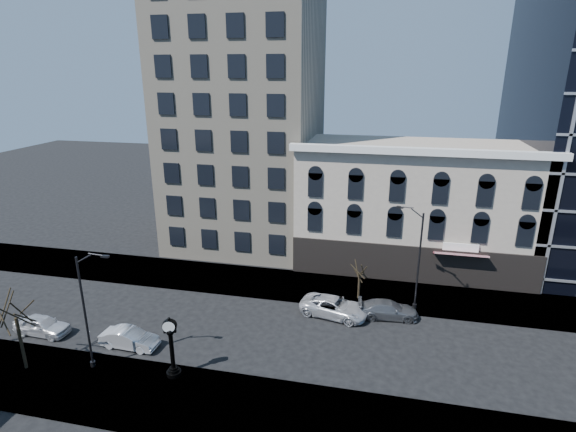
% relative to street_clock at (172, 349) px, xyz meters
% --- Properties ---
extents(ground, '(160.00, 160.00, 0.00)m').
position_rel_street_clock_xyz_m(ground, '(3.29, 6.00, -2.00)').
color(ground, black).
rests_on(ground, ground).
extents(sidewalk_far, '(160.00, 6.00, 0.12)m').
position_rel_street_clock_xyz_m(sidewalk_far, '(3.29, 14.00, -1.94)').
color(sidewalk_far, gray).
rests_on(sidewalk_far, ground).
extents(sidewalk_near, '(160.00, 6.00, 0.12)m').
position_rel_street_clock_xyz_m(sidewalk_near, '(3.29, -2.00, -1.94)').
color(sidewalk_near, gray).
rests_on(sidewalk_near, ground).
extents(cream_tower, '(15.90, 15.40, 42.50)m').
position_rel_street_clock_xyz_m(cream_tower, '(-2.82, 24.88, 17.32)').
color(cream_tower, '#B9AC95').
rests_on(cream_tower, ground).
extents(victorian_row, '(22.60, 11.19, 12.50)m').
position_rel_street_clock_xyz_m(victorian_row, '(15.30, 21.89, 3.99)').
color(victorian_row, '#B7A997').
rests_on(victorian_row, ground).
extents(street_clock, '(0.95, 0.95, 4.17)m').
position_rel_street_clock_xyz_m(street_clock, '(0.00, 0.00, 0.00)').
color(street_clock, black).
rests_on(street_clock, sidewalk_near).
extents(street_lamp_near, '(2.14, 0.44, 8.27)m').
position_rel_street_clock_xyz_m(street_lamp_near, '(-5.00, -0.29, 4.36)').
color(street_lamp_near, black).
rests_on(street_lamp_near, sidewalk_near).
extents(street_lamp_far, '(2.12, 1.07, 8.65)m').
position_rel_street_clock_xyz_m(street_lamp_far, '(14.88, 12.25, 4.65)').
color(street_lamp_far, black).
rests_on(street_lamp_far, sidewalk_far).
extents(bare_tree_near, '(3.47, 3.47, 5.96)m').
position_rel_street_clock_xyz_m(bare_tree_near, '(-9.80, -1.42, 2.62)').
color(bare_tree_near, '#2E2517').
rests_on(bare_tree_near, sidewalk_near).
extents(bare_tree_far, '(2.18, 2.18, 3.75)m').
position_rel_street_clock_xyz_m(bare_tree_far, '(10.86, 12.78, 0.93)').
color(bare_tree_far, '#2E2517').
rests_on(bare_tree_far, sidewalk_far).
extents(car_near_a, '(4.24, 1.82, 1.43)m').
position_rel_street_clock_xyz_m(car_near_a, '(-11.72, 2.42, -1.29)').
color(car_near_a, silver).
rests_on(car_near_a, ground).
extents(car_near_b, '(4.18, 1.55, 1.36)m').
position_rel_street_clock_xyz_m(car_near_b, '(-4.48, 2.30, -1.32)').
color(car_near_b, silver).
rests_on(car_near_b, ground).
extents(car_far_a, '(5.78, 3.49, 1.50)m').
position_rel_street_clock_xyz_m(car_far_a, '(9.14, 9.66, -1.25)').
color(car_far_a, silver).
rests_on(car_far_a, ground).
extents(car_far_b, '(4.90, 2.41, 1.37)m').
position_rel_street_clock_xyz_m(car_far_b, '(13.33, 10.30, -1.32)').
color(car_far_b, '#595B60').
rests_on(car_far_b, ground).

